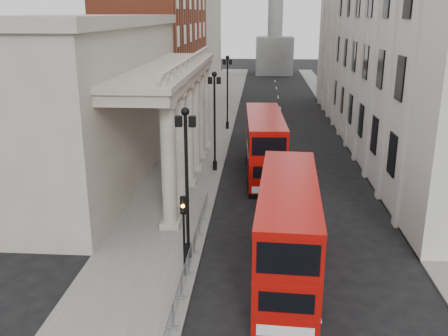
% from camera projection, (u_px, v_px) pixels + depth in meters
% --- Properties ---
extents(ground, '(260.00, 260.00, 0.00)m').
position_uv_depth(ground, '(189.00, 299.00, 23.60)').
color(ground, black).
rests_on(ground, ground).
extents(sidewalk_west, '(6.00, 140.00, 0.12)m').
position_uv_depth(sidewalk_west, '(201.00, 141.00, 52.36)').
color(sidewalk_west, slate).
rests_on(sidewalk_west, ground).
extents(sidewalk_east, '(3.00, 140.00, 0.12)m').
position_uv_depth(sidewalk_east, '(360.00, 144.00, 51.20)').
color(sidewalk_east, slate).
rests_on(sidewalk_east, ground).
extents(kerb, '(0.20, 140.00, 0.14)m').
position_uv_depth(kerb, '(229.00, 142.00, 52.15)').
color(kerb, slate).
rests_on(kerb, ground).
extents(portico_building, '(9.00, 28.00, 12.00)m').
position_uv_depth(portico_building, '(89.00, 104.00, 39.69)').
color(portico_building, gray).
rests_on(portico_building, ground).
extents(brick_building, '(9.00, 32.00, 22.00)m').
position_uv_depth(brick_building, '(160.00, 28.00, 66.77)').
color(brick_building, brown).
rests_on(brick_building, ground).
extents(west_building_far, '(9.00, 30.00, 20.00)m').
position_uv_depth(west_building_far, '(192.00, 29.00, 97.53)').
color(west_building_far, gray).
rests_on(west_building_far, ground).
extents(east_building, '(8.00, 55.00, 25.00)m').
position_uv_depth(east_building, '(392.00, 18.00, 49.23)').
color(east_building, beige).
rests_on(east_building, ground).
extents(lamp_post_south, '(1.05, 0.44, 8.32)m').
position_uv_depth(lamp_post_south, '(187.00, 174.00, 25.99)').
color(lamp_post_south, black).
rests_on(lamp_post_south, sidewalk_west).
extents(lamp_post_mid, '(1.05, 0.44, 8.32)m').
position_uv_depth(lamp_post_mid, '(215.00, 115.00, 41.22)').
color(lamp_post_mid, black).
rests_on(lamp_post_mid, sidewalk_west).
extents(lamp_post_north, '(1.05, 0.44, 8.32)m').
position_uv_depth(lamp_post_north, '(227.00, 87.00, 56.46)').
color(lamp_post_north, black).
rests_on(lamp_post_north, sidewalk_west).
extents(traffic_light, '(0.28, 0.33, 4.30)m').
position_uv_depth(traffic_light, '(184.00, 222.00, 24.59)').
color(traffic_light, black).
rests_on(traffic_light, sidewalk_west).
extents(crowd_barriers, '(0.50, 18.75, 1.10)m').
position_uv_depth(crowd_barriers, '(188.00, 264.00, 25.54)').
color(crowd_barriers, gray).
rests_on(crowd_barriers, sidewalk_west).
extents(bus_near, '(3.41, 11.81, 5.04)m').
position_uv_depth(bus_near, '(287.00, 229.00, 24.93)').
color(bus_near, '#A60B07').
rests_on(bus_near, ground).
extents(bus_far, '(3.37, 11.83, 5.05)m').
position_uv_depth(bus_far, '(264.00, 144.00, 40.99)').
color(bus_far, '#A20B07').
rests_on(bus_far, ground).
extents(pedestrian_a, '(0.62, 0.45, 1.58)m').
position_uv_depth(pedestrian_a, '(171.00, 182.00, 37.19)').
color(pedestrian_a, black).
rests_on(pedestrian_a, sidewalk_west).
extents(pedestrian_b, '(0.87, 0.72, 1.61)m').
position_uv_depth(pedestrian_b, '(170.00, 187.00, 35.94)').
color(pedestrian_b, black).
rests_on(pedestrian_b, sidewalk_west).
extents(pedestrian_c, '(0.97, 0.87, 1.67)m').
position_uv_depth(pedestrian_c, '(187.00, 163.00, 41.61)').
color(pedestrian_c, black).
rests_on(pedestrian_c, sidewalk_west).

